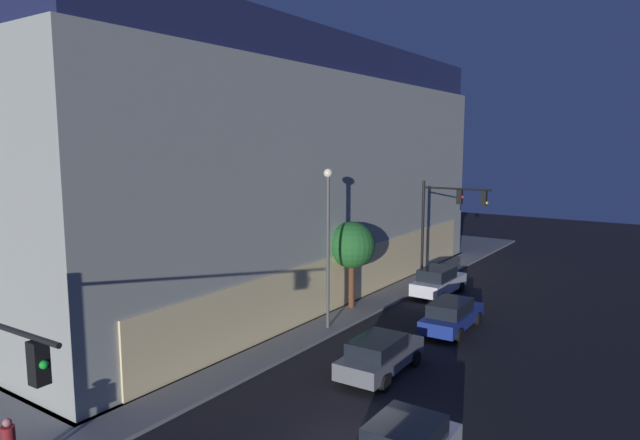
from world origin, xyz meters
TOP-DOWN VIEW (x-y plane):
  - modern_building at (13.38, 21.11)m, footprint 35.54×26.41m
  - traffic_light_far_corner at (19.59, 4.96)m, footprint 0.35×4.46m
  - street_lamp_sidewalk at (8.54, 6.68)m, footprint 0.44×0.44m
  - sidewalk_tree at (12.25, 7.54)m, footprint 2.62×2.62m
  - car_grey at (5.30, 1.99)m, footprint 4.73×2.14m
  - car_blue at (11.93, 1.52)m, footprint 4.85×2.10m
  - car_white at (17.89, 4.69)m, footprint 4.70×2.09m

SIDE VIEW (x-z plane):
  - car_grey at x=5.30m, z-range 0.03..1.62m
  - car_blue at x=11.93m, z-range 0.03..1.64m
  - car_white at x=17.89m, z-range 0.00..1.76m
  - sidewalk_tree at x=12.25m, z-range 1.25..6.13m
  - traffic_light_far_corner at x=19.59m, z-range 1.55..8.33m
  - street_lamp_sidewalk at x=8.54m, z-range 1.17..9.13m
  - modern_building at x=13.38m, z-range -0.06..15.31m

